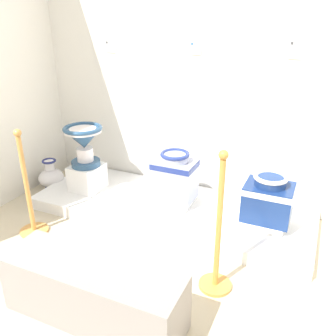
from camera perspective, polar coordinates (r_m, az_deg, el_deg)
name	(u,v)px	position (r m, az deg, el deg)	size (l,w,h in m)	color
ground_plane	(86,313)	(2.59, -12.93, -21.62)	(5.26, 5.32, 0.02)	beige
wall_back	(194,32)	(3.51, 4.09, 20.78)	(3.46, 0.06, 3.28)	white
display_platform	(170,209)	(3.49, 0.34, -6.52)	(2.65, 0.95, 0.12)	white
plinth_block_rightmost	(87,177)	(3.78, -12.74, -1.44)	(0.30, 0.31, 0.26)	white
antique_toilet_rightmost	(84,140)	(3.63, -13.30, 4.37)	(0.38, 0.38, 0.41)	navy
plinth_block_slender_white	(175,200)	(3.47, 1.06, -5.09)	(0.35, 0.37, 0.05)	white
antique_toilet_slender_white	(175,175)	(3.35, 1.09, -1.16)	(0.39, 0.29, 0.46)	#A5ADCD
plinth_block_squat_floral	(265,221)	(3.24, 15.26, -8.13)	(0.33, 0.33, 0.06)	white
antique_toilet_squat_floral	(268,197)	(3.13, 15.70, -4.52)	(0.40, 0.33, 0.40)	navy
info_placard_first	(110,46)	(3.89, -9.15, 18.63)	(0.13, 0.01, 0.12)	white
info_placard_second	(196,48)	(3.47, 4.43, 18.56)	(0.11, 0.01, 0.12)	white
info_placard_third	(296,49)	(3.28, 19.74, 17.40)	(0.12, 0.01, 0.15)	white
decorative_vase_companion	(51,177)	(4.16, -18.14, -1.33)	(0.28, 0.28, 0.34)	navy
stanchion_post_near_left	(30,203)	(3.33, -21.19, -5.27)	(0.25, 0.25, 0.96)	#CC8D44
stanchion_post_near_right	(217,247)	(2.51, 7.89, -12.39)	(0.24, 0.24, 1.04)	gold
museum_bench	(93,293)	(2.40, -11.83, -18.86)	(1.17, 0.36, 0.40)	gray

